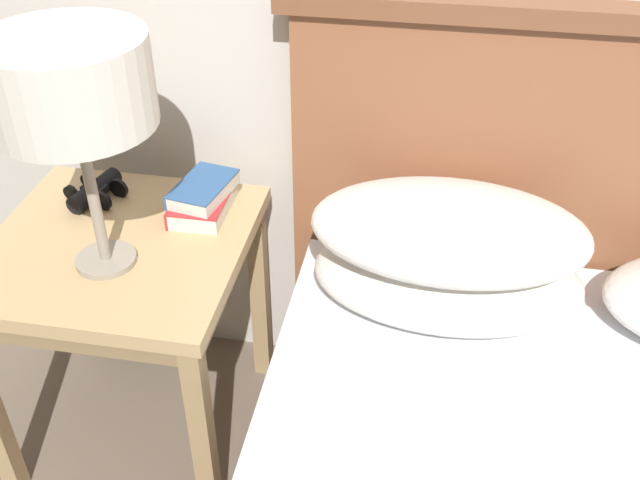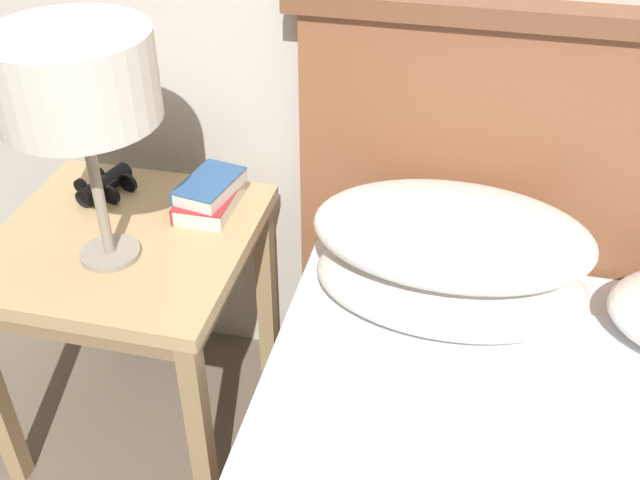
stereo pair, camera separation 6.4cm
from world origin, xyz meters
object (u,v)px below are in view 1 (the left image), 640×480
Objects in this scene: nightstand at (121,270)px; table_lamp at (70,86)px; book_stacked_on_top at (202,189)px; binoculars_pair at (95,190)px; book_on_nightstand at (202,204)px.

table_lamp is at bearing -81.29° from nightstand.
book_stacked_on_top is at bearing 44.34° from nightstand.
nightstand is at bearing 98.71° from table_lamp.
nightstand is 0.27m from book_stacked_on_top.
binoculars_pair is (-0.13, 0.24, -0.39)m from table_lamp.
book_stacked_on_top is (0.16, 0.16, 0.14)m from nightstand.
book_on_nightstand reaches higher than nightstand.
table_lamp is (0.01, -0.08, 0.49)m from nightstand.
book_stacked_on_top reaches higher than binoculars_pair.
table_lamp is 2.62× the size of book_stacked_on_top.
table_lamp is 0.45m from book_stacked_on_top.
book_stacked_on_top is (0.15, 0.23, -0.35)m from table_lamp.
table_lamp is 0.48m from book_on_nightstand.
binoculars_pair is (-0.27, 0.01, 0.00)m from book_on_nightstand.
nightstand is 1.21× the size of table_lamp.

